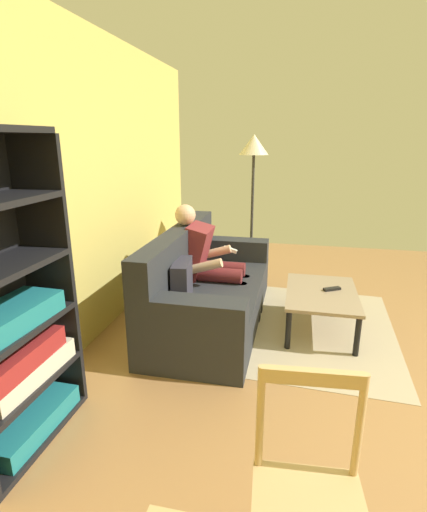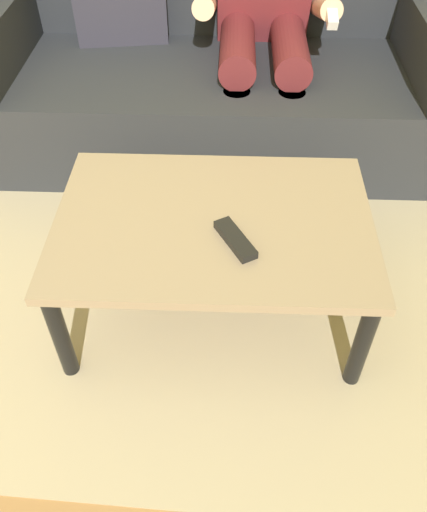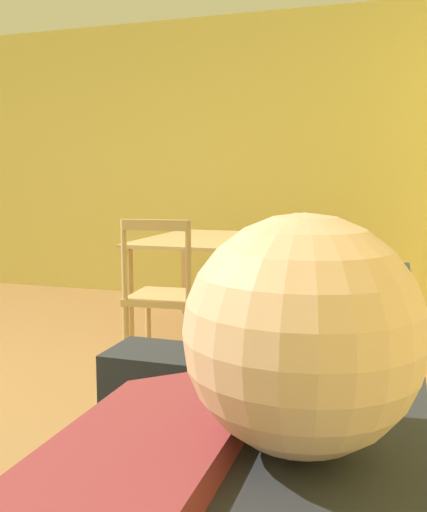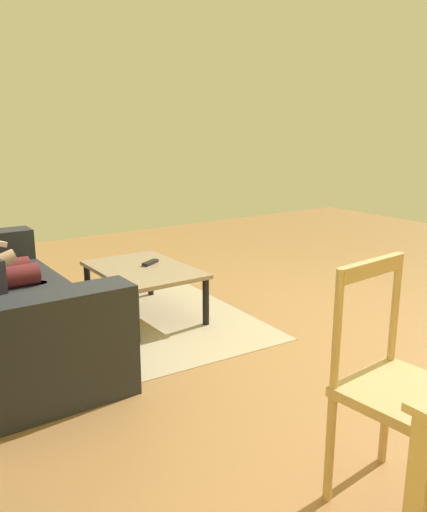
# 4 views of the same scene
# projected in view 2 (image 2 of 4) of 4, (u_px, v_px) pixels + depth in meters

# --- Properties ---
(couch) EXTENTS (2.10, 0.91, 0.93)m
(couch) POSITION_uv_depth(u_px,v_px,m) (212.00, 66.00, 2.41)
(couch) COLOR #282B30
(couch) RESTS_ON ground_plane
(person_lounging) EXTENTS (0.59, 0.91, 1.14)m
(person_lounging) POSITION_uv_depth(u_px,v_px,m) (265.00, 6.00, 2.25)
(person_lounging) COLOR maroon
(person_lounging) RESTS_ON ground_plane
(coffee_table) EXTENTS (0.95, 0.65, 0.39)m
(coffee_table) POSITION_uv_depth(u_px,v_px,m) (213.00, 231.00, 1.61)
(coffee_table) COLOR gray
(coffee_table) RESTS_ON ground_plane
(tv_remote) EXTENTS (0.13, 0.17, 0.02)m
(tv_remote) POSITION_uv_depth(u_px,v_px,m) (235.00, 239.00, 1.50)
(tv_remote) COLOR black
(tv_remote) RESTS_ON coffee_table
(area_rug) EXTENTS (2.07, 1.50, 0.01)m
(area_rug) POSITION_uv_depth(u_px,v_px,m) (214.00, 302.00, 1.86)
(area_rug) COLOR tan
(area_rug) RESTS_ON ground_plane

